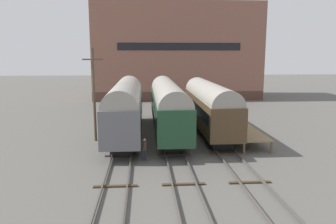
{
  "coord_description": "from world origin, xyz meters",
  "views": [
    {
      "loc": [
        -2.28,
        -27.52,
        7.73
      ],
      "look_at": [
        0.0,
        4.02,
        2.2
      ],
      "focal_mm": 35.0,
      "sensor_mm": 36.0,
      "label": 1
    }
  ],
  "objects_px": {
    "train_car_green": "(168,104)",
    "train_car_grey": "(126,105)",
    "utility_pole": "(94,94)",
    "bench": "(232,115)",
    "train_car_brown": "(209,105)",
    "person_worker": "(145,147)"
  },
  "relations": [
    {
      "from": "train_car_green",
      "to": "utility_pole",
      "type": "xyz_separation_m",
      "value": [
        -6.77,
        -2.61,
        1.37
      ]
    },
    {
      "from": "train_car_brown",
      "to": "bench",
      "type": "xyz_separation_m",
      "value": [
        2.91,
        1.93,
        -1.41
      ]
    },
    {
      "from": "train_car_grey",
      "to": "utility_pole",
      "type": "height_order",
      "value": "utility_pole"
    },
    {
      "from": "person_worker",
      "to": "train_car_grey",
      "type": "bearing_deg",
      "value": 102.82
    },
    {
      "from": "train_car_green",
      "to": "train_car_brown",
      "type": "xyz_separation_m",
      "value": [
        4.07,
        -0.47,
        -0.07
      ]
    },
    {
      "from": "bench",
      "to": "utility_pole",
      "type": "height_order",
      "value": "utility_pole"
    },
    {
      "from": "train_car_grey",
      "to": "utility_pole",
      "type": "distance_m",
      "value": 3.44
    },
    {
      "from": "train_car_green",
      "to": "train_car_grey",
      "type": "height_order",
      "value": "train_car_grey"
    },
    {
      "from": "train_car_green",
      "to": "train_car_grey",
      "type": "xyz_separation_m",
      "value": [
        -4.07,
        -0.93,
        0.05
      ]
    },
    {
      "from": "train_car_grey",
      "to": "utility_pole",
      "type": "xyz_separation_m",
      "value": [
        -2.7,
        -1.67,
        1.32
      ]
    },
    {
      "from": "person_worker",
      "to": "utility_pole",
      "type": "height_order",
      "value": "utility_pole"
    },
    {
      "from": "train_car_brown",
      "to": "bench",
      "type": "height_order",
      "value": "train_car_brown"
    },
    {
      "from": "train_car_brown",
      "to": "utility_pole",
      "type": "xyz_separation_m",
      "value": [
        -10.85,
        -2.14,
        1.44
      ]
    },
    {
      "from": "train_car_green",
      "to": "train_car_brown",
      "type": "relative_size",
      "value": 1.19
    },
    {
      "from": "train_car_brown",
      "to": "bench",
      "type": "relative_size",
      "value": 11.11
    },
    {
      "from": "train_car_brown",
      "to": "utility_pole",
      "type": "relative_size",
      "value": 1.87
    },
    {
      "from": "bench",
      "to": "person_worker",
      "type": "distance_m",
      "value": 13.74
    },
    {
      "from": "train_car_brown",
      "to": "utility_pole",
      "type": "distance_m",
      "value": 11.15
    },
    {
      "from": "bench",
      "to": "train_car_brown",
      "type": "bearing_deg",
      "value": -146.43
    },
    {
      "from": "train_car_green",
      "to": "bench",
      "type": "relative_size",
      "value": 13.21
    },
    {
      "from": "train_car_green",
      "to": "bench",
      "type": "bearing_deg",
      "value": 11.86
    },
    {
      "from": "bench",
      "to": "train_car_grey",
      "type": "bearing_deg",
      "value": -167.75
    }
  ]
}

